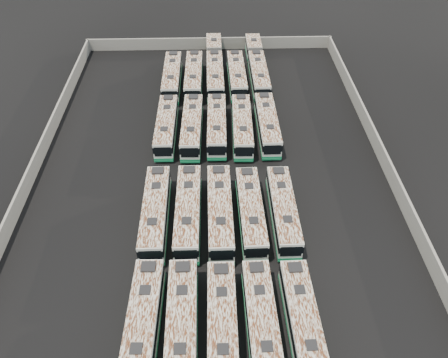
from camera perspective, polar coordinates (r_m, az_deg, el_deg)
ground at (r=54.88m, az=-1.69°, el=-0.08°), size 140.00×140.00×0.00m
perimeter_wall at (r=54.14m, az=-1.71°, el=0.78°), size 45.20×73.20×2.20m
bus_front_far_left at (r=40.85m, az=-10.54°, el=-18.45°), size 2.95×12.58×3.53m
bus_front_left at (r=40.39m, az=-5.50°, el=-18.68°), size 2.80×12.56×3.53m
bus_front_center at (r=40.23m, az=-0.23°, el=-18.86°), size 2.65×12.26×3.45m
bus_front_right at (r=40.49m, az=4.98°, el=-18.52°), size 2.87×12.24×3.43m
bus_front_far_right at (r=41.01m, az=10.31°, el=-18.21°), size 2.85×12.08×3.39m
bus_midfront_far_left at (r=48.95m, az=-8.92°, el=-4.33°), size 2.74×12.51×3.52m
bus_midfront_left at (r=48.59m, az=-4.69°, el=-4.27°), size 2.72×12.56×3.54m
bus_midfront_center at (r=48.42m, az=-0.52°, el=-4.29°), size 2.76×12.59×3.54m
bus_midfront_right at (r=48.61m, az=3.51°, el=-4.28°), size 2.81×12.08×3.39m
bus_midfront_far_right at (r=49.10m, az=7.73°, el=-4.10°), size 2.57×12.01×3.38m
bus_midback_far_left at (r=61.31m, az=-7.52°, el=6.83°), size 2.64×12.07×3.40m
bus_midback_left at (r=60.86m, az=-4.20°, el=6.85°), size 2.92×12.40×3.48m
bus_midback_center at (r=60.99m, az=-0.95°, el=7.02°), size 2.78×12.13×3.41m
bus_midback_right at (r=60.88m, az=2.38°, el=6.93°), size 2.84×12.22×3.43m
bus_midback_far_right at (r=61.44m, az=5.67°, el=7.12°), size 2.65×12.25×3.45m
bus_back_far_left at (r=72.75m, az=-6.79°, el=13.10°), size 2.63×12.36×3.48m
bus_back_left at (r=72.53m, az=-3.97°, el=13.21°), size 2.76×12.48×3.51m
bus_back_center at (r=75.41m, az=-1.23°, el=14.51°), size 2.74×19.38×3.51m
bus_back_right at (r=72.72m, az=1.68°, el=13.35°), size 2.80×12.26×3.44m
bus_back_far_right at (r=75.83m, az=4.33°, el=14.54°), size 2.73×18.95×3.43m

